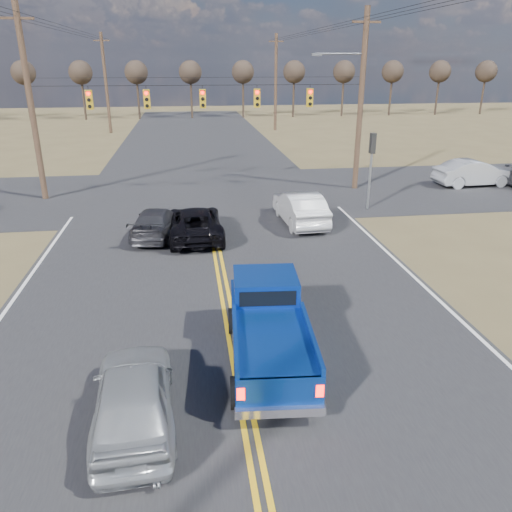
{
  "coord_description": "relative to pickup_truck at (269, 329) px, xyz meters",
  "views": [
    {
      "loc": [
        -1.02,
        -10.64,
        7.19
      ],
      "look_at": [
        0.98,
        3.79,
        1.5
      ],
      "focal_mm": 35.0,
      "sensor_mm": 36.0,
      "label": 1
    }
  ],
  "objects": [
    {
      "name": "black_suv",
      "position": [
        -1.61,
        9.97,
        -0.25
      ],
      "size": [
        2.34,
        4.89,
        1.35
      ],
      "primitive_type": "imported",
      "rotation": [
        0.0,
        0.0,
        3.16
      ],
      "color": "black",
      "rests_on": "ground"
    },
    {
      "name": "road_cross",
      "position": [
        -0.81,
        17.77,
        -0.92
      ],
      "size": [
        120.0,
        12.0,
        0.02
      ],
      "primitive_type": "cube",
      "color": "#28282B",
      "rests_on": "ground"
    },
    {
      "name": "white_car_queue",
      "position": [
        3.35,
        11.33,
        -0.15
      ],
      "size": [
        1.86,
        4.74,
        1.54
      ],
      "primitive_type": "imported",
      "rotation": [
        0.0,
        0.0,
        3.19
      ],
      "color": "silver",
      "rests_on": "ground"
    },
    {
      "name": "signal_gantry",
      "position": [
        -0.31,
        17.55,
        4.14
      ],
      "size": [
        19.6,
        4.83,
        10.0
      ],
      "color": "#473323",
      "rests_on": "ground"
    },
    {
      "name": "silver_suv",
      "position": [
        -3.18,
        -2.01,
        -0.22
      ],
      "size": [
        1.91,
        4.23,
        1.41
      ],
      "primitive_type": "imported",
      "rotation": [
        0.0,
        0.0,
        3.2
      ],
      "color": "#A0A4A8",
      "rests_on": "ground"
    },
    {
      "name": "cross_car_east_near",
      "position": [
        15.67,
        17.42,
        -0.12
      ],
      "size": [
        1.91,
        4.94,
        1.61
      ],
      "primitive_type": "imported",
      "rotation": [
        0.0,
        0.0,
        1.61
      ],
      "color": "#B4B7BC",
      "rests_on": "ground"
    },
    {
      "name": "treeline",
      "position": [
        -0.81,
        26.73,
        4.78
      ],
      "size": [
        87.0,
        117.8,
        7.4
      ],
      "color": "#33261C",
      "rests_on": "ground"
    },
    {
      "name": "road_main",
      "position": [
        -0.81,
        9.77,
        -0.92
      ],
      "size": [
        14.0,
        120.0,
        0.02
      ],
      "primitive_type": "cube",
      "color": "#28282B",
      "rests_on": "ground"
    },
    {
      "name": "ground",
      "position": [
        -0.81,
        -0.23,
        -0.92
      ],
      "size": [
        160.0,
        160.0,
        0.0
      ],
      "primitive_type": "plane",
      "color": "brown",
      "rests_on": "ground"
    },
    {
      "name": "utility_poles",
      "position": [
        -0.81,
        16.77,
        4.31
      ],
      "size": [
        19.6,
        58.32,
        10.0
      ],
      "color": "#473323",
      "rests_on": "ground"
    },
    {
      "name": "dgrey_car_queue",
      "position": [
        -3.29,
        10.39,
        -0.3
      ],
      "size": [
        2.42,
        4.53,
        1.25
      ],
      "primitive_type": "imported",
      "rotation": [
        0.0,
        0.0,
        2.98
      ],
      "color": "#333338",
      "rests_on": "ground"
    },
    {
      "name": "pickup_truck",
      "position": [
        0.0,
        0.0,
        0.0
      ],
      "size": [
        2.32,
        5.18,
        1.9
      ],
      "rotation": [
        0.0,
        0.0,
        -0.07
      ],
      "color": "black",
      "rests_on": "ground"
    }
  ]
}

